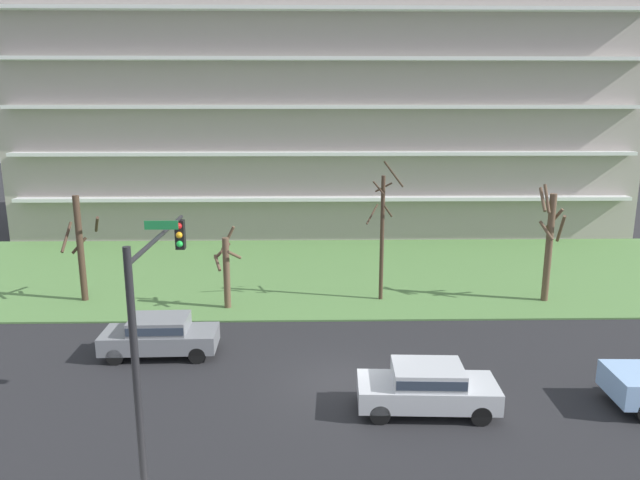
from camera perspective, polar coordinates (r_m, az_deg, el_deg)
The scene contains 10 objects.
ground at distance 21.28m, azimuth 2.17°, elevation -13.74°, with size 160.00×160.00×0.00m, color #232326.
grass_lawn_strip at distance 34.34m, azimuth 0.84°, elevation -3.09°, with size 80.00×16.00×0.08m, color #547F42.
apartment_building at distance 46.85m, azimuth 0.28°, elevation 12.86°, with size 44.83×12.71×18.85m.
tree_far_left at distance 30.94m, azimuth -22.28°, elevation -0.64°, with size 1.92×1.84×5.34m.
tree_left at distance 28.12m, azimuth -9.10°, elevation -2.82°, with size 1.35×1.34×4.02m.
tree_center at distance 28.74m, azimuth 6.08°, elevation 0.76°, with size 1.81×1.80×7.06m.
tree_right at distance 30.60m, azimuth 21.42°, elevation -0.18°, with size 1.26×1.23×5.87m.
sedan_silver_near_left at distance 19.44m, azimuth 10.40°, elevation -13.83°, with size 4.48×2.01×1.57m.
sedan_gray_center_left at distance 23.88m, azimuth -15.32°, elevation -8.85°, with size 4.44×1.89×1.57m.
traffic_signal_mast at distance 15.61m, azimuth -15.82°, elevation -6.41°, with size 0.90×5.63×6.60m.
Camera 1 is at (-1.17, -18.96, 9.60)m, focal length 32.86 mm.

